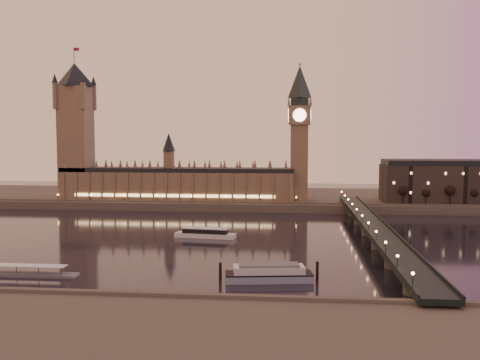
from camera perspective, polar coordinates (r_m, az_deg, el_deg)
The scene contains 13 objects.
ground at distance 293.23m, azimuth -4.16°, elevation -6.21°, with size 700.00×700.00×0.00m, color black.
far_embankment at distance 452.15m, azimuth 3.18°, elevation -1.98°, with size 560.00×130.00×6.00m, color #423D35.
palace_of_westminster at distance 415.84m, azimuth -6.78°, elevation 0.00°, with size 180.00×26.62×52.00m.
victoria_tower at distance 438.87m, azimuth -17.13°, elevation 5.83°, with size 31.68×31.68×118.00m.
big_ben at distance 404.80m, azimuth 6.35°, elevation 5.86°, with size 17.68×17.68×104.00m.
westminster_bridge at distance 291.09m, azimuth 13.98°, elevation -5.32°, with size 13.20×260.00×15.30m.
bare_tree_0 at distance 402.18m, azimuth 16.73°, elevation -1.21°, with size 6.26×6.26×12.74m.
bare_tree_1 at distance 405.77m, azimuth 19.07°, elevation -1.22°, with size 6.26×6.26×12.74m.
bare_tree_2 at distance 410.02m, azimuth 21.37°, elevation -1.22°, with size 6.26×6.26×12.74m.
bare_tree_3 at distance 414.91m, azimuth 23.62°, elevation -1.23°, with size 6.26×6.26×12.74m.
cruise_boat_a at distance 294.64m, azimuth -3.72°, elevation -5.69°, with size 34.01×11.33×5.34m.
moored_barge at distance 207.83m, azimuth 3.09°, elevation -9.92°, with size 38.21×13.93×7.07m.
pontoon_pier at distance 230.99m, azimuth -21.55°, elevation -9.23°, with size 38.59×6.43×10.29m.
Camera 1 is at (49.47, -283.69, 55.29)m, focal length 40.00 mm.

